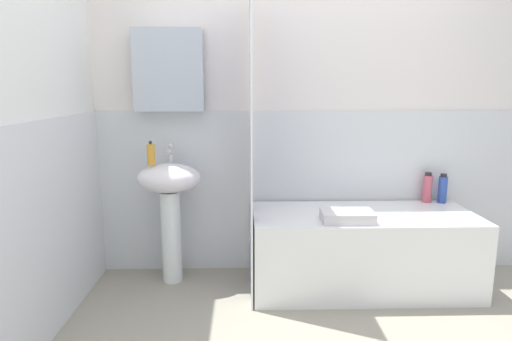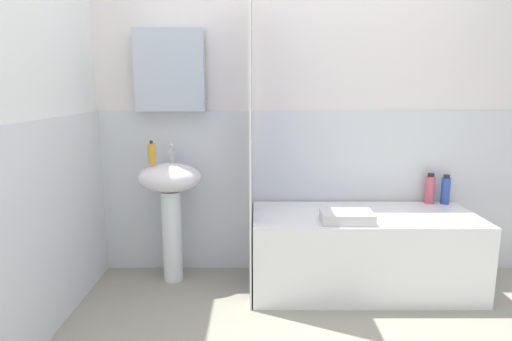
{
  "view_description": "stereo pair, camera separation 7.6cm",
  "coord_description": "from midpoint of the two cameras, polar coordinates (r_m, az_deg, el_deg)",
  "views": [
    {
      "loc": [
        -0.47,
        -1.93,
        1.37
      ],
      "look_at": [
        -0.4,
        0.85,
        0.84
      ],
      "focal_mm": 30.63,
      "sensor_mm": 36.0,
      "label": 1
    },
    {
      "loc": [
        -0.4,
        -1.93,
        1.37
      ],
      "look_at": [
        -0.4,
        0.85,
        0.84
      ],
      "focal_mm": 30.63,
      "sensor_mm": 36.0,
      "label": 2
    }
  ],
  "objects": [
    {
      "name": "sink",
      "position": [
        3.1,
        -10.36,
        -3.23
      ],
      "size": [
        0.44,
        0.34,
        0.85
      ],
      "color": "white",
      "rests_on": "ground_plane"
    },
    {
      "name": "lotion_bottle",
      "position": [
        3.47,
        24.15,
        -2.36
      ],
      "size": [
        0.06,
        0.06,
        0.22
      ],
      "color": "#2F4EA5",
      "rests_on": "bathtub"
    },
    {
      "name": "wall_back_tiled",
      "position": [
        3.22,
        6.78,
        6.68
      ],
      "size": [
        3.6,
        0.18,
        2.4
      ],
      "color": "silver",
      "rests_on": "ground_plane"
    },
    {
      "name": "shower_curtain",
      "position": [
        2.85,
        0.15,
        3.4
      ],
      "size": [
        0.01,
        0.64,
        2.0
      ],
      "color": "white",
      "rests_on": "ground_plane"
    },
    {
      "name": "wall_left_tiled",
      "position": [
        2.55,
        -26.44,
        4.06
      ],
      "size": [
        0.07,
        1.81,
        2.4
      ],
      "color": "white",
      "rests_on": "ground_plane"
    },
    {
      "name": "faucet",
      "position": [
        3.12,
        -10.27,
        2.29
      ],
      "size": [
        0.03,
        0.12,
        0.12
      ],
      "color": "silver",
      "rests_on": "sink"
    },
    {
      "name": "bathtub",
      "position": [
        3.13,
        14.48,
        -10.17
      ],
      "size": [
        1.49,
        0.64,
        0.53
      ],
      "primitive_type": "cube",
      "color": "white",
      "rests_on": "ground_plane"
    },
    {
      "name": "towel_folded",
      "position": [
        2.83,
        12.59,
        -5.95
      ],
      "size": [
        0.33,
        0.21,
        0.07
      ],
      "primitive_type": "cube",
      "rotation": [
        0.0,
        0.0,
        -0.01
      ],
      "color": "silver",
      "rests_on": "bathtub"
    },
    {
      "name": "soap_dispenser",
      "position": [
        3.03,
        -12.71,
        2.16
      ],
      "size": [
        0.05,
        0.05,
        0.16
      ],
      "color": "gold",
      "rests_on": "sink"
    },
    {
      "name": "shampoo_bottle",
      "position": [
        3.44,
        22.42,
        -2.27
      ],
      "size": [
        0.07,
        0.07,
        0.22
      ],
      "color": "#C95564",
      "rests_on": "bathtub"
    }
  ]
}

